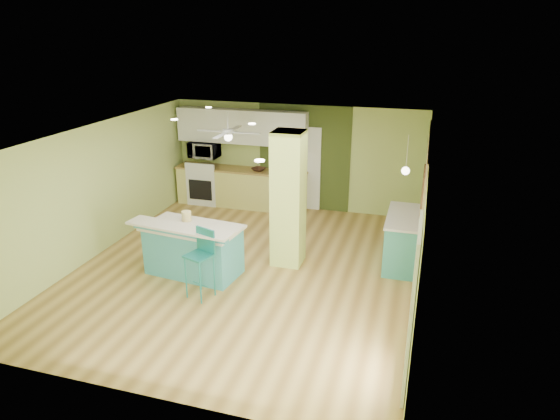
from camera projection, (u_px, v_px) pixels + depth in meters
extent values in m
cube|color=olive|center=(247.00, 269.00, 9.17)|extent=(6.00, 7.00, 0.01)
cube|color=white|center=(243.00, 134.00, 8.30)|extent=(6.00, 7.00, 0.01)
cube|color=#B4C86B|center=(296.00, 157.00, 11.88)|extent=(6.00, 0.01, 2.50)
cube|color=#B4C86B|center=(136.00, 306.00, 5.58)|extent=(6.00, 0.01, 2.50)
cube|color=#B4C86B|center=(98.00, 190.00, 9.54)|extent=(0.01, 7.00, 2.50)
cube|color=#B4C86B|center=(422.00, 223.00, 7.93)|extent=(0.01, 7.00, 2.50)
cube|color=#9A7F58|center=(422.00, 210.00, 8.47)|extent=(0.02, 3.40, 2.50)
cube|color=#3E4D1E|center=(304.00, 158.00, 11.81)|extent=(2.20, 0.02, 2.50)
cube|color=white|center=(304.00, 169.00, 11.88)|extent=(0.82, 0.05, 2.00)
cube|color=silver|center=(412.00, 307.00, 5.94)|extent=(0.04, 1.08, 2.10)
cube|color=#CEE56A|center=(288.00, 199.00, 9.01)|extent=(0.55, 0.55, 2.50)
cube|color=#D8D371|center=(241.00, 188.00, 12.23)|extent=(3.20, 0.60, 0.90)
cube|color=olive|center=(241.00, 170.00, 12.07)|extent=(3.25, 0.63, 0.04)
cube|color=white|center=(206.00, 185.00, 12.49)|extent=(0.76, 0.64, 0.90)
cube|color=black|center=(200.00, 190.00, 12.20)|extent=(0.59, 0.02, 0.50)
cube|color=white|center=(200.00, 167.00, 12.03)|extent=(0.76, 0.06, 0.18)
cube|color=white|center=(242.00, 127.00, 11.82)|extent=(3.20, 0.34, 0.80)
imported|color=silver|center=(204.00, 150.00, 12.18)|extent=(0.70, 0.48, 0.39)
cylinder|color=silver|center=(228.00, 122.00, 10.46)|extent=(0.03, 0.03, 0.40)
cylinder|color=silver|center=(228.00, 131.00, 10.53)|extent=(0.24, 0.24, 0.10)
sphere|color=white|center=(228.00, 137.00, 10.57)|extent=(0.18, 0.18, 0.18)
cylinder|color=silver|center=(407.00, 153.00, 8.37)|extent=(0.01, 0.01, 0.62)
sphere|color=white|center=(406.00, 171.00, 8.48)|extent=(0.14, 0.14, 0.14)
cube|color=brown|center=(423.00, 190.00, 8.55)|extent=(0.03, 0.90, 0.70)
cube|color=teal|center=(194.00, 251.00, 8.89)|extent=(1.69, 0.99, 0.85)
cube|color=beige|center=(192.00, 228.00, 8.73)|extent=(1.80, 1.09, 0.05)
cube|color=teal|center=(179.00, 231.00, 8.37)|extent=(1.82, 0.34, 0.12)
cube|color=beige|center=(179.00, 228.00, 8.35)|extent=(1.97, 0.62, 0.04)
cylinder|color=teal|center=(186.00, 278.00, 8.08)|extent=(0.02, 0.02, 0.73)
cylinder|color=teal|center=(200.00, 283.00, 7.90)|extent=(0.02, 0.02, 0.73)
cylinder|color=teal|center=(200.00, 270.00, 8.32)|extent=(0.02, 0.02, 0.73)
cylinder|color=teal|center=(214.00, 276.00, 8.14)|extent=(0.02, 0.02, 0.73)
cube|color=teal|center=(199.00, 256.00, 7.98)|extent=(0.49, 0.49, 0.03)
cube|color=teal|center=(206.00, 240.00, 8.03)|extent=(0.37, 0.16, 0.40)
cube|color=teal|center=(403.00, 241.00, 9.24)|extent=(0.59, 1.42, 0.91)
cube|color=silver|center=(405.00, 217.00, 9.08)|extent=(0.63, 1.48, 0.04)
imported|color=#361E16|center=(259.00, 169.00, 11.88)|extent=(0.39, 0.39, 0.08)
cylinder|color=yellow|center=(186.00, 216.00, 8.96)|extent=(0.17, 0.17, 0.17)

